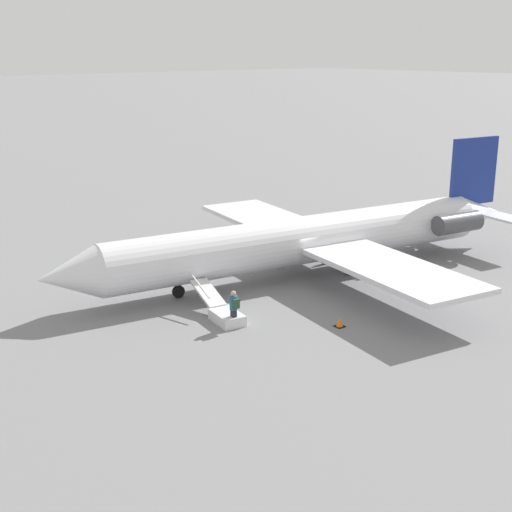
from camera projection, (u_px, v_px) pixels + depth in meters
ground_plane at (303, 275)px, 39.84m from camera, size 600.00×600.00×0.00m
airplane_main at (318, 237)px, 39.70m from camera, size 29.53×22.54×6.92m
boarding_stairs at (223, 312)px, 33.22m from camera, size 1.70×4.13×1.71m
passenger at (234, 306)px, 32.17m from camera, size 0.38×0.56×1.74m
traffic_cone_near_stairs at (340, 322)px, 32.44m from camera, size 0.44×0.44×0.49m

